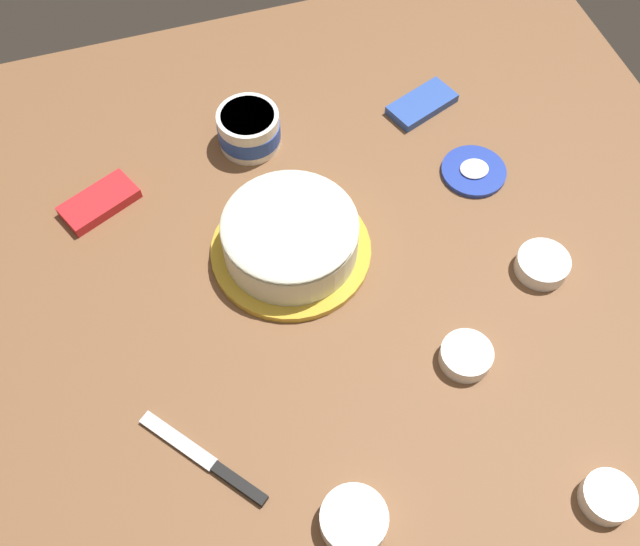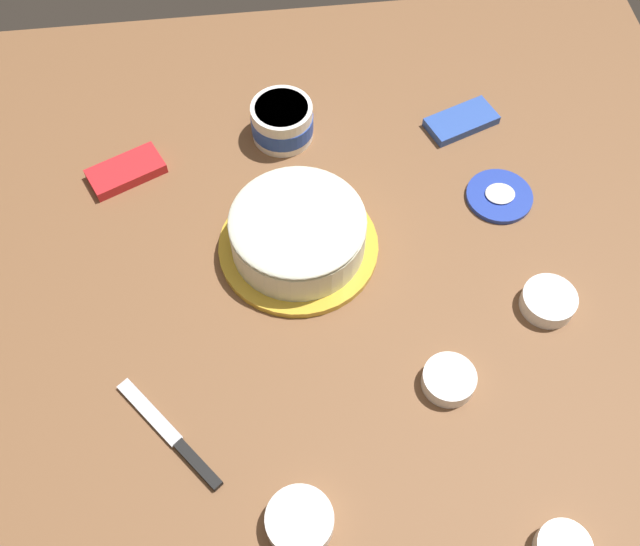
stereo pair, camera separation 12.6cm
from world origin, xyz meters
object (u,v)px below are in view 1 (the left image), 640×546
frosting_tub_lid (474,171)px  spreading_knife (214,466)px  sprinkle_bowl_orange (466,356)px  frosted_cake (290,238)px  frosting_tub (249,129)px  candy_box_upper (99,202)px  sprinkle_bowl_rainbow (354,520)px  candy_box_lower (422,104)px  sprinkle_bowl_pink (542,264)px  sprinkle_bowl_yellow (608,497)px

frosting_tub_lid → spreading_knife: bearing=-146.1°
sprinkle_bowl_orange → frosted_cake: bearing=126.2°
frosted_cake → frosting_tub: 0.27m
spreading_knife → sprinkle_bowl_orange: bearing=6.5°
frosting_tub → candy_box_upper: frosting_tub is taller
sprinkle_bowl_rainbow → candy_box_lower: sprinkle_bowl_rainbow is taller
sprinkle_bowl_pink → candy_box_upper: (-0.72, 0.38, -0.01)m
frosted_cake → spreading_knife: bearing=-123.2°
frosting_tub_lid → spreading_knife: (-0.61, -0.41, -0.00)m
sprinkle_bowl_rainbow → sprinkle_bowl_yellow: 0.37m
sprinkle_bowl_pink → sprinkle_bowl_orange: bearing=-148.5°
frosting_tub_lid → candy_box_lower: bearing=99.1°
sprinkle_bowl_rainbow → sprinkle_bowl_yellow: size_ratio=1.26×
frosting_tub_lid → sprinkle_bowl_yellow: size_ratio=1.59×
spreading_knife → sprinkle_bowl_pink: size_ratio=2.13×
frosting_tub → spreading_knife: bearing=-109.6°
sprinkle_bowl_orange → sprinkle_bowl_yellow: size_ratio=1.10×
frosted_cake → frosting_tub_lid: frosted_cake is taller
frosting_tub → sprinkle_bowl_pink: bearing=-47.0°
frosting_tub → sprinkle_bowl_orange: 0.60m
sprinkle_bowl_yellow → candy_box_upper: size_ratio=0.56×
frosted_cake → frosting_tub_lid: 0.39m
frosting_tub → spreading_knife: 0.65m
sprinkle_bowl_orange → frosting_tub: bearing=110.8°
frosting_tub → sprinkle_bowl_rainbow: frosting_tub is taller
sprinkle_bowl_rainbow → sprinkle_bowl_yellow: (0.36, -0.08, -0.00)m
sprinkle_bowl_rainbow → sprinkle_bowl_yellow: bearing=-12.5°
sprinkle_bowl_rainbow → candy_box_upper: (-0.26, 0.69, -0.01)m
candy_box_upper → frosting_tub: bearing=-12.3°
sprinkle_bowl_orange → candy_box_lower: 0.57m
candy_box_lower → candy_box_upper: size_ratio=0.99×
sprinkle_bowl_orange → sprinkle_bowl_pink: bearing=31.5°
frosted_cake → candy_box_lower: frosted_cake is taller
sprinkle_bowl_pink → sprinkle_bowl_rainbow: bearing=-145.6°
candy_box_lower → candy_box_upper: 0.67m
spreading_knife → sprinkle_bowl_pink: (0.63, 0.17, 0.01)m
frosting_tub → sprinkle_bowl_rainbow: (-0.04, -0.75, -0.02)m
sprinkle_bowl_orange → sprinkle_bowl_rainbow: sprinkle_bowl_rainbow is taller
spreading_knife → sprinkle_bowl_rainbow: bearing=-39.4°
frosting_tub_lid → sprinkle_bowl_rainbow: bearing=-128.2°
frosted_cake → sprinkle_bowl_pink: bearing=-22.3°
sprinkle_bowl_orange → candy_box_upper: (-0.52, 0.50, -0.00)m
sprinkle_bowl_rainbow → sprinkle_bowl_pink: bearing=34.4°
frosting_tub → candy_box_lower: (0.36, -0.01, -0.03)m
frosting_tub → sprinkle_bowl_yellow: 0.89m
frosting_tub_lid → spreading_knife: size_ratio=0.63×
sprinkle_bowl_yellow → candy_box_lower: sprinkle_bowl_yellow is taller
frosted_cake → sprinkle_bowl_rainbow: (-0.05, -0.48, -0.03)m
sprinkle_bowl_yellow → frosted_cake: bearing=119.4°
sprinkle_bowl_rainbow → candy_box_lower: (0.40, 0.74, -0.01)m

